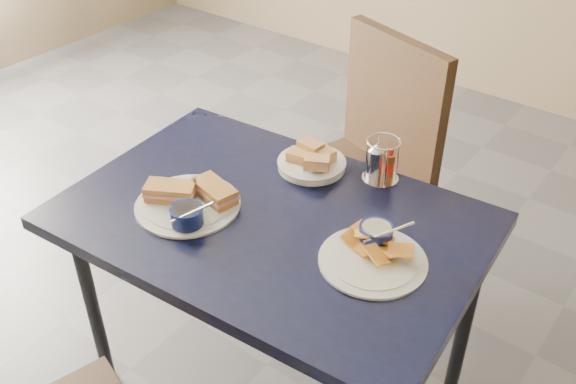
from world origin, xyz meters
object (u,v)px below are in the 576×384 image
Objects in this scene: chair_far at (361,153)px; plantain_plate at (374,250)px; bread_basket at (312,161)px; dining_table at (271,235)px; sandwich_plate at (190,200)px; condiment_caddy at (380,163)px.

plantain_plate is (0.43, -0.64, 0.19)m from chair_far.
chair_far is 4.89× the size of bread_basket.
plantain_plate is (0.32, 0.03, 0.09)m from dining_table.
chair_far is 0.80m from plantain_plate.
sandwich_plate is at bearing -151.99° from dining_table.
dining_table is 0.33m from plantain_plate.
condiment_caddy is (0.26, -0.33, 0.23)m from chair_far.
chair_far reaches higher than sandwich_plate.
dining_table is 3.86× the size of sandwich_plate.
plantain_plate is 2.03× the size of condiment_caddy.
condiment_caddy is at bearing 67.18° from dining_table.
chair_far is 0.81m from sandwich_plate.
condiment_caddy reaches higher than sandwich_plate.
plantain_plate is 0.36m from condiment_caddy.
condiment_caddy is (0.35, 0.45, 0.03)m from sandwich_plate.
plantain_plate reaches higher than bread_basket.
chair_far reaches higher than bread_basket.
sandwich_plate is 1.52× the size of bread_basket.
plantain_plate is at bearing -56.21° from chair_far.
sandwich_plate is (-0.20, -0.11, 0.09)m from dining_table.
sandwich_plate is at bearing -127.67° from condiment_caddy.
dining_table is at bearing 28.01° from sandwich_plate.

